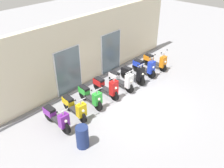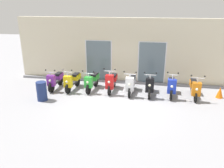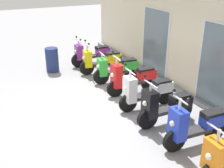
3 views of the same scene
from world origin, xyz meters
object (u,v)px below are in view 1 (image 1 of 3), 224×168
(scooter_orange, at_px, (156,61))
(traffic_cone, at_px, (164,57))
(scooter_yellow, at_px, (74,107))
(scooter_white, at_px, (122,80))
(scooter_blue, at_px, (144,67))
(scooter_black, at_px, (133,74))
(scooter_purple, at_px, (56,117))
(trash_bin, at_px, (82,137))
(scooter_green, at_px, (90,96))
(scooter_red, at_px, (106,86))

(scooter_orange, distance_m, traffic_cone, 1.21)
(scooter_orange, bearing_deg, scooter_yellow, 179.85)
(scooter_white, height_order, scooter_blue, scooter_blue)
(scooter_black, bearing_deg, scooter_purple, 179.55)
(scooter_blue, relative_size, traffic_cone, 3.01)
(scooter_yellow, bearing_deg, trash_bin, -121.03)
(trash_bin, bearing_deg, scooter_purple, 89.41)
(scooter_green, distance_m, scooter_black, 2.87)
(scooter_blue, relative_size, scooter_orange, 0.99)
(scooter_purple, relative_size, scooter_orange, 1.03)
(scooter_blue, height_order, scooter_orange, scooter_blue)
(scooter_red, xyz_separation_m, scooter_orange, (3.91, -0.11, -0.03))
(scooter_orange, bearing_deg, scooter_red, 178.43)
(scooter_orange, bearing_deg, scooter_blue, 179.36)
(scooter_black, height_order, scooter_blue, scooter_blue)
(scooter_purple, distance_m, scooter_blue, 5.76)
(scooter_blue, bearing_deg, traffic_cone, 4.34)
(scooter_white, height_order, traffic_cone, scooter_white)
(scooter_purple, relative_size, scooter_white, 1.00)
(trash_bin, bearing_deg, scooter_yellow, 58.97)
(scooter_white, bearing_deg, scooter_purple, 179.84)
(scooter_purple, xyz_separation_m, scooter_white, (3.87, -0.01, 0.06))
(trash_bin, bearing_deg, scooter_red, 29.06)
(scooter_purple, distance_m, scooter_green, 1.90)
(scooter_green, bearing_deg, scooter_blue, -1.71)
(scooter_purple, distance_m, scooter_orange, 6.81)
(scooter_red, distance_m, scooter_black, 1.86)
(scooter_red, bearing_deg, scooter_yellow, -177.39)
(scooter_black, bearing_deg, traffic_cone, 3.57)
(trash_bin, bearing_deg, scooter_green, 40.61)
(scooter_white, bearing_deg, traffic_cone, 2.44)
(scooter_purple, relative_size, scooter_red, 0.99)
(scooter_purple, height_order, scooter_yellow, scooter_yellow)
(scooter_purple, relative_size, scooter_black, 1.04)
(scooter_white, height_order, trash_bin, scooter_white)
(scooter_yellow, xyz_separation_m, scooter_blue, (4.86, -0.00, 0.03))
(scooter_purple, relative_size, scooter_blue, 1.04)
(traffic_cone, bearing_deg, scooter_blue, -175.66)
(scooter_purple, xyz_separation_m, scooter_black, (4.76, -0.04, 0.03))
(scooter_blue, bearing_deg, trash_bin, -165.22)
(scooter_yellow, height_order, scooter_white, scooter_white)
(scooter_yellow, bearing_deg, scooter_orange, -0.15)
(scooter_green, relative_size, scooter_blue, 1.03)
(scooter_green, height_order, scooter_red, scooter_red)
(scooter_red, relative_size, scooter_blue, 1.06)
(scooter_yellow, bearing_deg, scooter_black, -0.55)
(scooter_green, distance_m, scooter_red, 1.00)
(scooter_purple, distance_m, scooter_black, 4.76)
(scooter_purple, xyz_separation_m, trash_bin, (-0.02, -1.53, -0.02))
(scooter_red, bearing_deg, scooter_black, -3.94)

